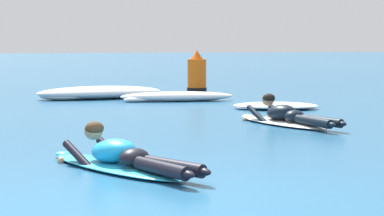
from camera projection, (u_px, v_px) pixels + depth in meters
The scene contains 7 objects.
ground_plane at pixel (101, 104), 16.14m from camera, with size 120.00×120.00×0.00m, color #235B84.
surfer_near at pixel (121, 158), 7.91m from camera, with size 1.70×2.38×0.53m.
surfer_far at pixel (286, 117), 12.09m from camera, with size 1.30×2.51×0.54m.
whitewater_front at pixel (177, 97), 16.74m from camera, with size 2.61×0.62×0.22m.
whitewater_back at pixel (100, 93), 17.50m from camera, with size 3.18×1.63×0.30m.
whitewater_far_band at pixel (276, 106), 14.93m from camera, with size 1.90×1.40×0.13m.
channel_marker_buoy at pixel (197, 75), 19.67m from camera, with size 0.53×0.53×1.12m.
Camera 1 is at (-0.74, -6.18, 1.41)m, focal length 68.74 mm.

